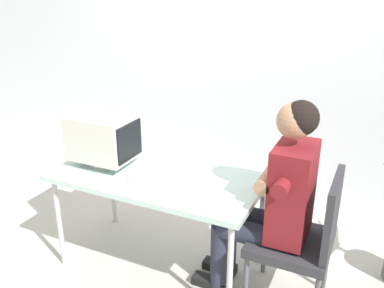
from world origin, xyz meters
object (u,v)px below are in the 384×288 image
(keyboard, at_px, (155,168))
(desk, at_px, (159,180))
(office_chair, at_px, (304,235))
(crt_monitor, at_px, (104,137))
(person_seated, at_px, (274,196))

(keyboard, bearing_deg, desk, -33.35)
(desk, xyz_separation_m, office_chair, (0.98, 0.00, -0.16))
(crt_monitor, height_order, office_chair, crt_monitor)
(desk, distance_m, crt_monitor, 0.48)
(crt_monitor, height_order, keyboard, crt_monitor)
(person_seated, bearing_deg, desk, -179.67)
(office_chair, bearing_deg, crt_monitor, -178.69)
(desk, bearing_deg, keyboard, 146.65)
(keyboard, bearing_deg, person_seated, -2.06)
(person_seated, bearing_deg, keyboard, 177.94)
(crt_monitor, xyz_separation_m, person_seated, (1.20, 0.03, -0.20))
(crt_monitor, bearing_deg, person_seated, 1.52)
(keyboard, xyz_separation_m, office_chair, (1.03, -0.03, -0.23))
(desk, bearing_deg, person_seated, 0.33)
(desk, bearing_deg, office_chair, 0.27)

